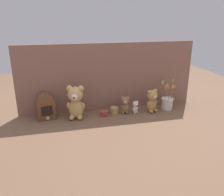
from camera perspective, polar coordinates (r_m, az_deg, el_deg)
name	(u,v)px	position (r m, az deg, el deg)	size (l,w,h in m)	color
ground_plane	(112,115)	(2.24, 0.12, -4.14)	(4.00, 4.00, 0.00)	brown
backdrop_wall	(108,77)	(2.29, -0.85, 5.01)	(1.72, 0.02, 0.65)	#845B4C
teddy_bear_large	(76,101)	(2.15, -8.74, -0.84)	(0.17, 0.16, 0.31)	tan
teddy_bear_medium	(152,100)	(2.31, 9.62, -0.53)	(0.13, 0.12, 0.23)	tan
teddy_bear_small	(125,104)	(2.26, 3.20, -1.55)	(0.10, 0.09, 0.17)	olive
teddy_bear_tiny	(135,107)	(2.28, 5.66, -2.10)	(0.07, 0.06, 0.12)	beige
flower_vase	(167,102)	(2.43, 13.16, -0.84)	(0.14, 0.16, 0.31)	silver
vintage_radio	(46,106)	(2.21, -15.65, -1.95)	(0.17, 0.15, 0.23)	brown
decorative_tin_tall	(104,113)	(2.23, -1.95, -3.68)	(0.08, 0.08, 0.05)	#993D33
decorative_tin_short	(114,110)	(2.27, 0.58, -2.98)	(0.08, 0.08, 0.06)	tan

